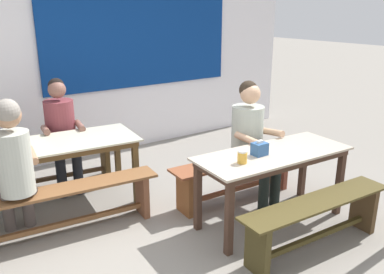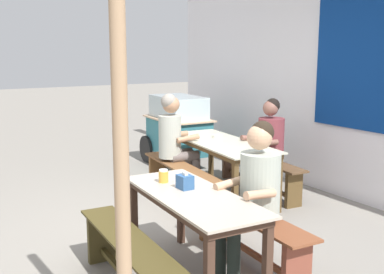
{
  "view_description": "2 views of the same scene",
  "coord_description": "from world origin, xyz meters",
  "px_view_note": "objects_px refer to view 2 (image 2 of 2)",
  "views": [
    {
      "loc": [
        -1.7,
        -2.8,
        2.04
      ],
      "look_at": [
        0.5,
        0.39,
        0.79
      ],
      "focal_mm": 37.6,
      "sensor_mm": 36.0,
      "label": 1
    },
    {
      "loc": [
        4.15,
        -2.24,
        1.89
      ],
      "look_at": [
        -0.08,
        0.34,
        0.98
      ],
      "focal_mm": 44.34,
      "sensor_mm": 36.0,
      "label": 2
    }
  ],
  "objects_px": {
    "person_center_facing": "(266,142)",
    "wooden_support_post": "(121,168)",
    "bench_near_back": "(249,230)",
    "bench_far_front": "(181,178)",
    "soup_bowl": "(217,136)",
    "dining_table_far": "(222,147)",
    "person_left_back_turned": "(175,137)",
    "tissue_box": "(185,182)",
    "dining_table_near": "(192,204)",
    "food_cart": "(178,126)",
    "bench_far_back": "(258,168)",
    "bench_near_front": "(128,258)",
    "condiment_jar": "(163,176)",
    "person_right_near_table": "(254,187)"
  },
  "relations": [
    {
      "from": "bench_far_front",
      "to": "bench_near_back",
      "type": "distance_m",
      "value": 1.83
    },
    {
      "from": "bench_far_back",
      "to": "bench_far_front",
      "type": "distance_m",
      "value": 1.15
    },
    {
      "from": "person_right_near_table",
      "to": "person_center_facing",
      "type": "bearing_deg",
      "value": 137.02
    },
    {
      "from": "bench_near_front",
      "to": "person_center_facing",
      "type": "bearing_deg",
      "value": 118.25
    },
    {
      "from": "bench_near_front",
      "to": "wooden_support_post",
      "type": "distance_m",
      "value": 1.31
    },
    {
      "from": "person_left_back_turned",
      "to": "bench_far_front",
      "type": "bearing_deg",
      "value": -17.23
    },
    {
      "from": "dining_table_far",
      "to": "bench_far_front",
      "type": "height_order",
      "value": "dining_table_far"
    },
    {
      "from": "bench_near_back",
      "to": "wooden_support_post",
      "type": "bearing_deg",
      "value": -63.33
    },
    {
      "from": "bench_near_front",
      "to": "wooden_support_post",
      "type": "xyz_separation_m",
      "value": [
        0.83,
        -0.38,
        0.94
      ]
    },
    {
      "from": "bench_near_back",
      "to": "bench_far_back",
      "type": "bearing_deg",
      "value": 138.59
    },
    {
      "from": "person_left_back_turned",
      "to": "wooden_support_post",
      "type": "xyz_separation_m",
      "value": [
        2.9,
        -1.97,
        0.47
      ]
    },
    {
      "from": "bench_far_back",
      "to": "tissue_box",
      "type": "relative_size",
      "value": 12.55
    },
    {
      "from": "dining_table_far",
      "to": "wooden_support_post",
      "type": "relative_size",
      "value": 0.76
    },
    {
      "from": "person_center_facing",
      "to": "tissue_box",
      "type": "distance_m",
      "value": 2.3
    },
    {
      "from": "person_center_facing",
      "to": "wooden_support_post",
      "type": "bearing_deg",
      "value": -53.08
    },
    {
      "from": "bench_far_front",
      "to": "person_left_back_turned",
      "type": "relative_size",
      "value": 1.37
    },
    {
      "from": "dining_table_far",
      "to": "condiment_jar",
      "type": "distance_m",
      "value": 1.99
    },
    {
      "from": "dining_table_far",
      "to": "bench_near_back",
      "type": "bearing_deg",
      "value": -27.72
    },
    {
      "from": "bench_far_front",
      "to": "bench_near_back",
      "type": "height_order",
      "value": "same"
    },
    {
      "from": "person_center_facing",
      "to": "wooden_support_post",
      "type": "height_order",
      "value": "wooden_support_post"
    },
    {
      "from": "dining_table_near",
      "to": "food_cart",
      "type": "height_order",
      "value": "food_cart"
    },
    {
      "from": "tissue_box",
      "to": "food_cart",
      "type": "bearing_deg",
      "value": 151.14
    },
    {
      "from": "bench_near_front",
      "to": "food_cart",
      "type": "distance_m",
      "value": 4.2
    },
    {
      "from": "tissue_box",
      "to": "condiment_jar",
      "type": "distance_m",
      "value": 0.28
    },
    {
      "from": "bench_near_back",
      "to": "tissue_box",
      "type": "distance_m",
      "value": 0.76
    },
    {
      "from": "dining_table_far",
      "to": "dining_table_near",
      "type": "height_order",
      "value": "same"
    },
    {
      "from": "dining_table_far",
      "to": "wooden_support_post",
      "type": "bearing_deg",
      "value": -44.21
    },
    {
      "from": "person_left_back_turned",
      "to": "person_right_near_table",
      "type": "relative_size",
      "value": 1.02
    },
    {
      "from": "person_left_back_turned",
      "to": "person_right_near_table",
      "type": "bearing_deg",
      "value": -12.88
    },
    {
      "from": "bench_near_back",
      "to": "tissue_box",
      "type": "bearing_deg",
      "value": -109.48
    },
    {
      "from": "person_center_facing",
      "to": "tissue_box",
      "type": "bearing_deg",
      "value": -57.58
    },
    {
      "from": "dining_table_near",
      "to": "wooden_support_post",
      "type": "bearing_deg",
      "value": -50.04
    },
    {
      "from": "person_left_back_turned",
      "to": "tissue_box",
      "type": "bearing_deg",
      "value": -27.17
    },
    {
      "from": "bench_far_front",
      "to": "food_cart",
      "type": "xyz_separation_m",
      "value": [
        -1.69,
        0.92,
        0.34
      ]
    },
    {
      "from": "person_center_facing",
      "to": "food_cart",
      "type": "bearing_deg",
      "value": -176.41
    },
    {
      "from": "person_right_near_table",
      "to": "soup_bowl",
      "type": "distance_m",
      "value": 2.41
    },
    {
      "from": "person_right_near_table",
      "to": "dining_table_near",
      "type": "bearing_deg",
      "value": -109.75
    },
    {
      "from": "bench_near_front",
      "to": "food_cart",
      "type": "relative_size",
      "value": 1.03
    },
    {
      "from": "bench_near_back",
      "to": "tissue_box",
      "type": "relative_size",
      "value": 10.8
    },
    {
      "from": "bench_far_back",
      "to": "bench_near_front",
      "type": "relative_size",
      "value": 1.14
    },
    {
      "from": "person_center_facing",
      "to": "condiment_jar",
      "type": "bearing_deg",
      "value": -64.31
    },
    {
      "from": "food_cart",
      "to": "soup_bowl",
      "type": "height_order",
      "value": "food_cart"
    },
    {
      "from": "bench_far_front",
      "to": "person_right_near_table",
      "type": "relative_size",
      "value": 1.4
    },
    {
      "from": "bench_far_back",
      "to": "condiment_jar",
      "type": "relative_size",
      "value": 15.34
    },
    {
      "from": "food_cart",
      "to": "wooden_support_post",
      "type": "distance_m",
      "value": 5.12
    },
    {
      "from": "bench_near_back",
      "to": "food_cart",
      "type": "xyz_separation_m",
      "value": [
        -3.48,
        1.27,
        0.35
      ]
    },
    {
      "from": "dining_table_far",
      "to": "tissue_box",
      "type": "relative_size",
      "value": 13.28
    },
    {
      "from": "bench_near_back",
      "to": "person_center_facing",
      "type": "bearing_deg",
      "value": 135.66
    },
    {
      "from": "soup_bowl",
      "to": "dining_table_far",
      "type": "bearing_deg",
      "value": -23.21
    },
    {
      "from": "bench_far_back",
      "to": "wooden_support_post",
      "type": "xyz_separation_m",
      "value": [
        2.45,
        -3.01,
        0.93
      ]
    }
  ]
}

